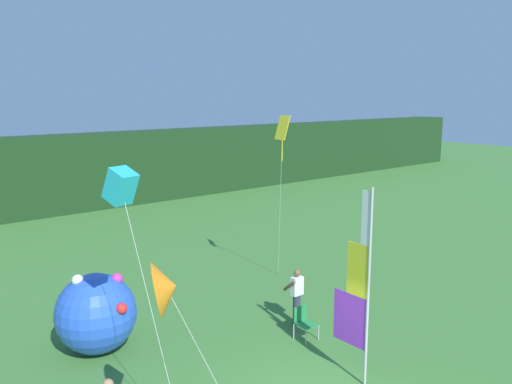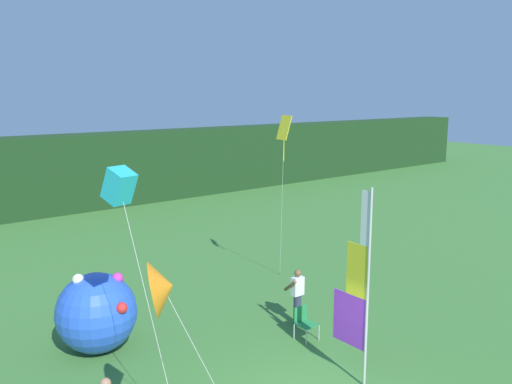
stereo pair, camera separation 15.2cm
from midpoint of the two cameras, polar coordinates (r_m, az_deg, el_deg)
name	(u,v)px [view 1 (the left image)]	position (r m, az deg, el deg)	size (l,w,h in m)	color
distant_treeline	(4,179)	(31.31, -25.47, 1.25)	(80.00, 2.40, 4.33)	#193819
banner_flag	(358,290)	(12.58, 10.50, -10.27)	(0.06, 1.03, 4.66)	#B7B7BC
person_near_banner	(297,295)	(15.75, 4.09, -10.97)	(0.55, 0.48, 1.68)	#2D334C
inflatable_balloon	(96,313)	(14.77, -17.02, -12.29)	(2.09, 2.13, 2.16)	blue
folding_chair	(304,320)	(15.11, 4.82, -13.52)	(0.51, 0.51, 0.89)	#BCBCC1
kite_cyan_box_0	(121,187)	(10.52, -14.65, 0.53)	(0.69, 1.85, 5.30)	brown
kite_orange_delta_1	(167,288)	(8.73, -10.04, -10.09)	(1.94, 1.09, 4.10)	brown
kite_yellow_diamond_2	(282,136)	(17.74, 2.57, 6.03)	(1.03, 1.43, 5.95)	brown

